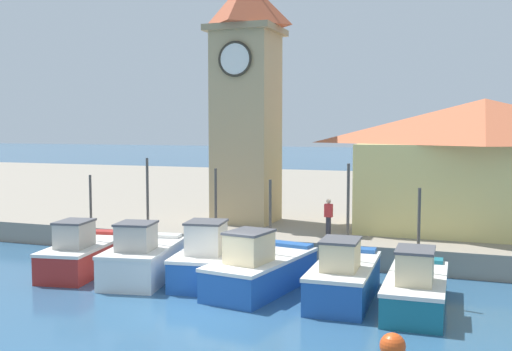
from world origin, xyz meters
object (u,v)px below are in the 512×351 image
fishing_boat_center (344,277)px  fishing_boat_mid_right (416,287)px  warehouse_right (483,164)px  fishing_boat_mid_left (261,269)px  fishing_boat_left_outer (143,259)px  fishing_boat_far_left (84,254)px  dock_worker_near_tower (328,217)px  fishing_boat_left_inner (212,260)px  clock_tower (246,94)px  mooring_buoy (393,346)px

fishing_boat_center → fishing_boat_mid_right: (2.33, -0.26, -0.06)m
fishing_boat_center → warehouse_right: bearing=64.1°
fishing_boat_mid_left → fishing_boat_left_outer: bearing=-178.5°
fishing_boat_mid_left → fishing_boat_center: fishing_boat_center is taller
warehouse_right → fishing_boat_mid_left: bearing=-129.6°
fishing_boat_mid_right → warehouse_right: (2.02, 9.23, 3.35)m
fishing_boat_mid_right → fishing_boat_mid_left: bearing=175.8°
fishing_boat_center → fishing_boat_mid_left: bearing=177.4°
fishing_boat_far_left → dock_worker_near_tower: bearing=32.6°
fishing_boat_far_left → fishing_boat_left_inner: size_ratio=1.03×
fishing_boat_mid_left → warehouse_right: size_ratio=0.48×
fishing_boat_mid_right → dock_worker_near_tower: 7.32m
fishing_boat_center → dock_worker_near_tower: size_ratio=2.98×
fishing_boat_mid_right → clock_tower: 14.04m
fishing_boat_mid_right → fishing_boat_left_inner: bearing=172.4°
fishing_boat_far_left → dock_worker_near_tower: (8.50, 5.43, 1.11)m
fishing_boat_far_left → warehouse_right: 17.40m
clock_tower → dock_worker_near_tower: size_ratio=8.29×
fishing_boat_left_outer → fishing_boat_center: size_ratio=0.94×
fishing_boat_center → fishing_boat_mid_right: bearing=-6.4°
fishing_boat_far_left → fishing_boat_center: fishing_boat_center is taller
fishing_boat_left_inner → fishing_boat_center: bearing=-8.1°
fishing_boat_mid_right → mooring_buoy: fishing_boat_mid_right is taller
fishing_boat_mid_left → clock_tower: size_ratio=0.40×
fishing_boat_left_outer → fishing_boat_left_inner: bearing=16.1°
fishing_boat_left_inner → fishing_boat_center: (5.10, -0.73, -0.03)m
fishing_boat_left_outer → clock_tower: size_ratio=0.34×
mooring_buoy → fishing_boat_left_inner: bearing=143.6°
fishing_boat_left_inner → fishing_boat_mid_left: fishing_boat_left_inner is taller
warehouse_right → fishing_boat_left_outer: bearing=-143.1°
fishing_boat_center → warehouse_right: 10.50m
fishing_boat_far_left → mooring_buoy: size_ratio=7.70×
mooring_buoy → fishing_boat_center: bearing=115.0°
fishing_boat_center → fishing_boat_far_left: bearing=178.8°
dock_worker_near_tower → warehouse_right: bearing=28.3°
warehouse_right → mooring_buoy: bearing=-99.2°
fishing_boat_mid_left → fishing_boat_mid_right: size_ratio=1.09×
dock_worker_near_tower → fishing_boat_mid_right: bearing=-54.8°
fishing_boat_far_left → fishing_boat_left_outer: bearing=-4.3°
fishing_boat_mid_right → warehouse_right: 10.03m
fishing_boat_left_inner → mooring_buoy: fishing_boat_left_inner is taller
fishing_boat_mid_left → warehouse_right: bearing=50.4°
fishing_boat_mid_right → clock_tower: size_ratio=0.36×
fishing_boat_mid_left → fishing_boat_center: (2.96, -0.13, 0.00)m
fishing_boat_center → warehouse_right: warehouse_right is taller
fishing_boat_far_left → mooring_buoy: (12.48, -4.84, -0.42)m
fishing_boat_far_left → dock_worker_near_tower: size_ratio=3.05×
fishing_boat_mid_left → mooring_buoy: fishing_boat_mid_left is taller
fishing_boat_left_outer → fishing_boat_mid_left: fishing_boat_left_outer is taller
fishing_boat_mid_right → clock_tower: bearing=136.1°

